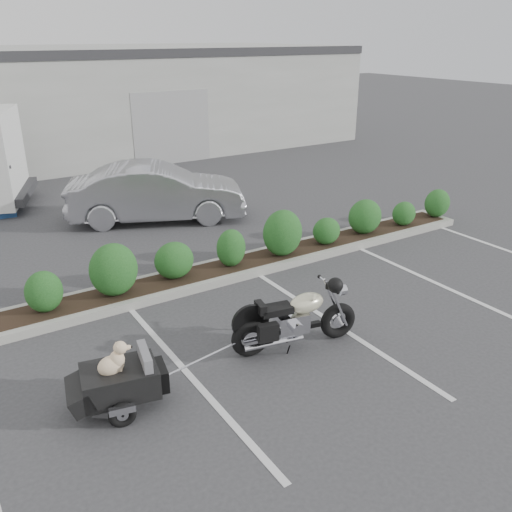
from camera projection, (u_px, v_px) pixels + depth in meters
ground at (256, 329)px, 8.89m from camera, size 90.00×90.00×0.00m
planter_kerb at (239, 267)px, 11.08m from camera, size 12.00×1.00×0.15m
building at (25, 101)px, 21.39m from camera, size 26.00×10.00×4.00m
motorcycle at (296, 319)px, 8.22m from camera, size 2.07×0.87×1.20m
pet_trailer at (119, 380)px, 6.88m from camera, size 1.68×0.96×0.99m
sedan at (157, 193)px, 13.82m from camera, size 4.68×3.19×1.46m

